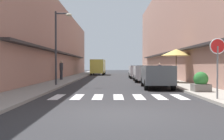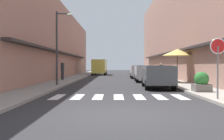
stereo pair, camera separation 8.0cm
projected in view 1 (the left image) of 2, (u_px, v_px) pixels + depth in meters
ground_plane at (116, 79)px, 28.84m from camera, size 113.62×113.62×0.00m
sidewalk_left at (71, 79)px, 28.86m from camera, size 2.22×72.30×0.12m
sidewalk_right at (160, 79)px, 28.82m from camera, size 2.22×72.30×0.12m
building_row_left at (41, 42)px, 30.38m from camera, size 5.50×48.48×8.26m
building_row_right at (190, 27)px, 30.29m from camera, size 5.50×48.48×11.57m
crosswalk at (119, 97)px, 12.61m from camera, size 6.15×2.20×0.01m
parked_car_near at (158, 74)px, 17.40m from camera, size 1.96×4.56×1.47m
parked_car_mid at (145, 72)px, 24.22m from camera, size 1.92×4.12×1.47m
parked_car_far at (138, 70)px, 30.97m from camera, size 1.88×4.26×1.47m
delivery_van at (99, 66)px, 41.71m from camera, size 2.16×5.47×2.37m
round_street_sign at (219, 52)px, 10.93m from camera, size 0.65×0.07×2.46m
street_lamp at (60, 40)px, 18.80m from camera, size 1.19×0.28×5.11m
cafe_umbrella at (177, 52)px, 21.79m from camera, size 2.45×2.45×2.68m
planter_corner at (202, 82)px, 14.08m from camera, size 0.86×0.86×1.02m
pedestrian_walking_near at (62, 69)px, 25.80m from camera, size 0.34×0.34×1.82m
pedestrian_walking_far at (161, 71)px, 25.21m from camera, size 0.34×0.34×1.58m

